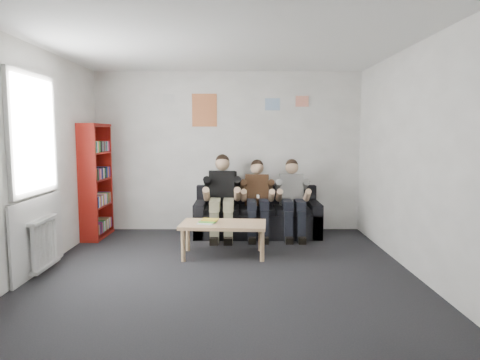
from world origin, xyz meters
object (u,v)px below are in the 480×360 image
Objects in this scene: coffee_table at (223,227)px; person_right at (293,199)px; person_middle at (257,199)px; sofa at (257,218)px; bookshelf at (97,181)px; person_left at (222,197)px.

coffee_table is 0.91× the size of person_right.
sofa is at bearing 95.39° from person_middle.
bookshelf is 2.58m from person_middle.
person_middle reaches higher than sofa.
person_right is at bearing 8.37° from person_left.
sofa is 1.11× the size of bookshelf.
person_right is (1.07, 1.07, 0.22)m from coffee_table.
coffee_table is 1.53m from person_right.
person_right reaches higher than sofa.
person_middle is (0.51, 1.07, 0.21)m from coffee_table.
bookshelf is at bearing -172.83° from person_left.
bookshelf is 2.02m from person_left.
coffee_table is 1.20m from person_middle.
person_left is at bearing 93.08° from coffee_table.
sofa is 1.62× the size of person_right.
bookshelf is at bearing -176.44° from sofa.
person_right is (0.56, -0.19, 0.34)m from sofa.
person_left is (2.00, -0.03, -0.26)m from bookshelf.
person_left is 1.13m from person_right.
bookshelf is 1.45× the size of person_right.
bookshelf reaches higher than coffee_table.
person_right is at bearing -18.66° from sofa.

